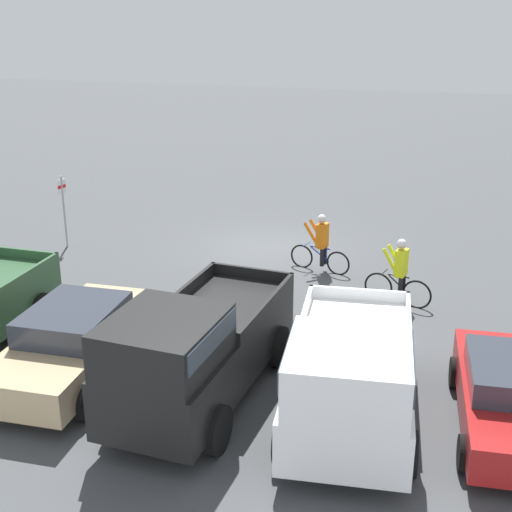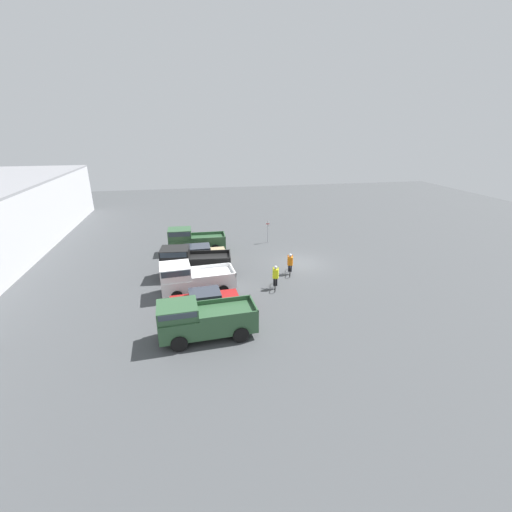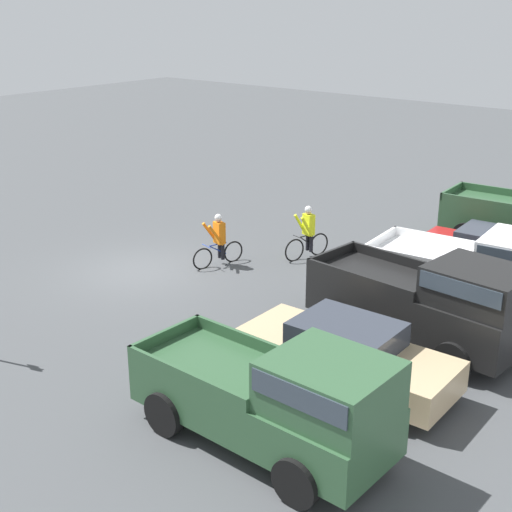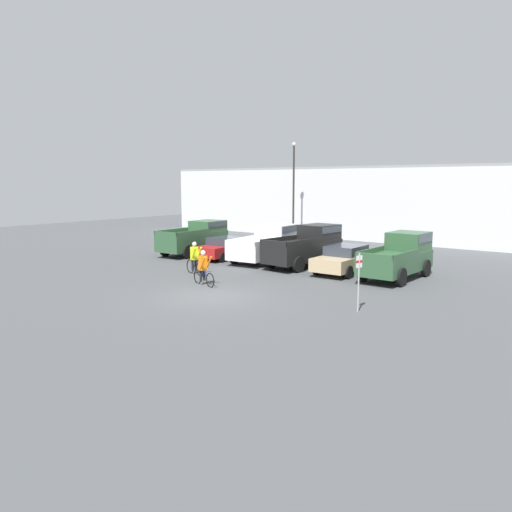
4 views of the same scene
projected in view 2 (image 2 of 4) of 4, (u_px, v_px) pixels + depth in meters
name	position (u px, v px, depth m)	size (l,w,h in m)	color
ground_plane	(300.00, 263.00, 28.93)	(80.00, 80.00, 0.00)	#424447
pickup_truck_0	(201.00, 319.00, 18.37)	(2.40, 5.31, 2.17)	#2D5133
sedan_0	(205.00, 301.00, 21.18)	(2.12, 4.32, 1.35)	maroon
pickup_truck_1	(191.00, 278.00, 23.43)	(2.63, 5.13, 2.18)	white
pickup_truck_2	(191.00, 261.00, 26.04)	(2.49, 5.35, 2.32)	black
sedan_1	(198.00, 254.00, 28.84)	(2.09, 4.75, 1.47)	tan
pickup_truck_3	(192.00, 240.00, 31.21)	(2.22, 5.11, 2.23)	#2D5133
cyclist_0	(290.00, 264.00, 26.62)	(1.77, 0.61, 1.68)	black
cyclist_1	(275.00, 277.00, 24.20)	(1.71, 0.59, 1.74)	black
fire_lane_sign	(268.00, 229.00, 33.72)	(0.11, 0.29, 2.23)	#9E9EA3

